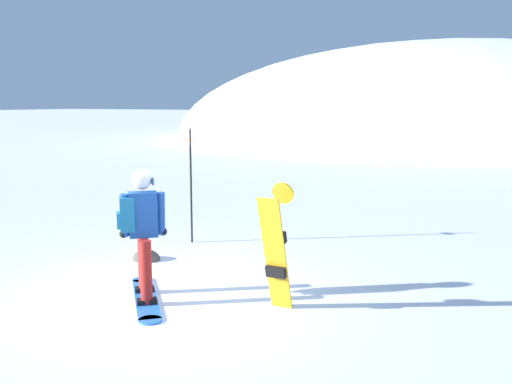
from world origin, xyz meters
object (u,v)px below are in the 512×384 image
at_px(spare_snowboard, 276,248).
at_px(rock_dark, 146,260).
at_px(piste_marker_near, 191,177).
at_px(snowboarder_main, 141,231).

distance_m(spare_snowboard, rock_dark, 3.18).
height_order(spare_snowboard, rock_dark, spare_snowboard).
xyz_separation_m(spare_snowboard, piste_marker_near, (-2.83, 2.44, 0.41)).
bearing_deg(spare_snowboard, piste_marker_near, 139.28).
bearing_deg(spare_snowboard, snowboarder_main, -167.33).
relative_size(spare_snowboard, rock_dark, 3.37).
bearing_deg(snowboarder_main, spare_snowboard, 12.67).
bearing_deg(rock_dark, snowboarder_main, -53.37).
xyz_separation_m(snowboarder_main, spare_snowboard, (1.73, 0.39, -0.11)).
bearing_deg(rock_dark, piste_marker_near, 88.65).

